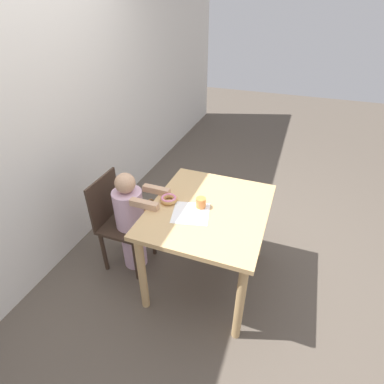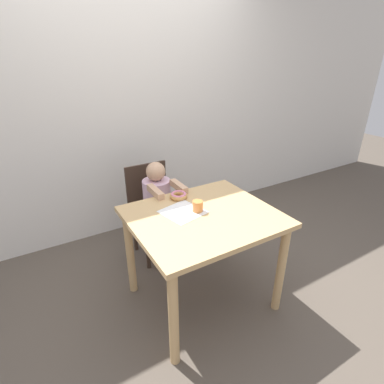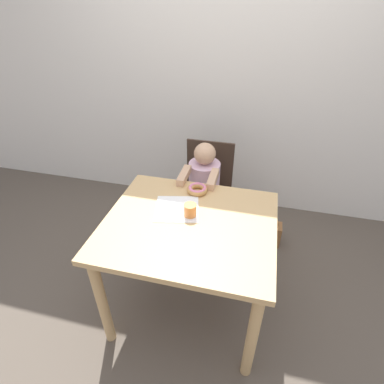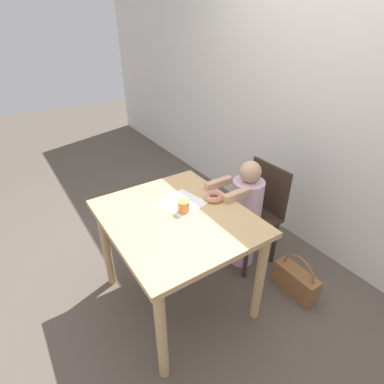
% 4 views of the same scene
% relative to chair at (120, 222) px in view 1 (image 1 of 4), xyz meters
% --- Properties ---
extents(ground_plane, '(12.00, 12.00, 0.00)m').
position_rel_chair_xyz_m(ground_plane, '(0.05, -0.75, -0.44)').
color(ground_plane, brown).
extents(wall_back, '(8.00, 0.05, 2.50)m').
position_rel_chair_xyz_m(wall_back, '(0.05, 0.58, 0.81)').
color(wall_back, silver).
rests_on(wall_back, ground_plane).
extents(dining_table, '(0.96, 0.83, 0.74)m').
position_rel_chair_xyz_m(dining_table, '(0.05, -0.75, 0.18)').
color(dining_table, tan).
rests_on(dining_table, ground_plane).
extents(chair, '(0.38, 0.37, 0.83)m').
position_rel_chair_xyz_m(chair, '(0.00, 0.00, 0.00)').
color(chair, '#38281E').
rests_on(chair, ground_plane).
extents(child_figure, '(0.25, 0.43, 0.92)m').
position_rel_chair_xyz_m(child_figure, '(0.00, -0.11, 0.02)').
color(child_figure, silver).
rests_on(child_figure, ground_plane).
extents(donut, '(0.13, 0.13, 0.04)m').
position_rel_chair_xyz_m(donut, '(0.03, -0.45, 0.32)').
color(donut, tan).
rests_on(donut, dining_table).
extents(napkin, '(0.30, 0.30, 0.00)m').
position_rel_chair_xyz_m(napkin, '(-0.05, -0.65, 0.30)').
color(napkin, white).
rests_on(napkin, dining_table).
extents(handbag, '(0.34, 0.12, 0.33)m').
position_rel_chair_xyz_m(handbag, '(0.48, 0.00, -0.33)').
color(handbag, brown).
rests_on(handbag, ground_plane).
extents(cup, '(0.07, 0.07, 0.08)m').
position_rel_chair_xyz_m(cup, '(0.04, -0.69, 0.34)').
color(cup, orange).
rests_on(cup, dining_table).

